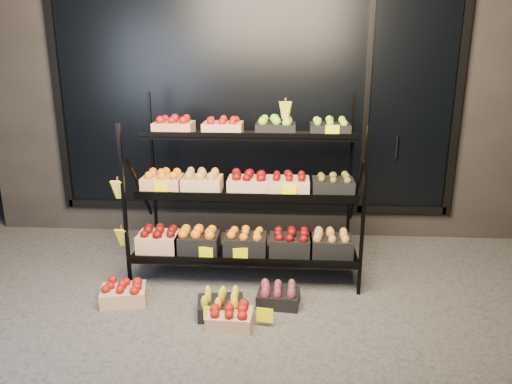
# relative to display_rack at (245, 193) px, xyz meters

# --- Properties ---
(ground) EXTENTS (24.00, 24.00, 0.00)m
(ground) POSITION_rel_display_rack_xyz_m (0.01, -0.60, -0.79)
(ground) COLOR #514F4C
(ground) RESTS_ON ground
(building) EXTENTS (6.00, 2.08, 3.50)m
(building) POSITION_rel_display_rack_xyz_m (0.01, 1.99, 0.96)
(building) COLOR #2D2826
(building) RESTS_ON ground
(display_rack) EXTENTS (2.18, 1.02, 1.73)m
(display_rack) POSITION_rel_display_rack_xyz_m (0.00, 0.00, 0.00)
(display_rack) COLOR black
(display_rack) RESTS_ON ground
(tag_floor_a) EXTENTS (0.13, 0.01, 0.12)m
(tag_floor_a) POSITION_rel_display_rack_xyz_m (-0.18, -1.00, -0.73)
(tag_floor_a) COLOR #F7E700
(tag_floor_a) RESTS_ON ground
(tag_floor_b) EXTENTS (0.13, 0.01, 0.12)m
(tag_floor_b) POSITION_rel_display_rack_xyz_m (0.23, -1.00, -0.73)
(tag_floor_b) COLOR #F7E700
(tag_floor_b) RESTS_ON ground
(floor_crate_left) EXTENTS (0.42, 0.35, 0.19)m
(floor_crate_left) POSITION_rel_display_rack_xyz_m (-0.99, -0.69, -0.70)
(floor_crate_left) COLOR tan
(floor_crate_left) RESTS_ON ground
(floor_crate_midleft) EXTENTS (0.41, 0.33, 0.19)m
(floor_crate_midleft) POSITION_rel_display_rack_xyz_m (-0.13, -0.84, -0.70)
(floor_crate_midleft) COLOR black
(floor_crate_midleft) RESTS_ON ground
(floor_crate_midright) EXTENTS (0.36, 0.27, 0.18)m
(floor_crate_midright) POSITION_rel_display_rack_xyz_m (-0.04, -1.01, -0.70)
(floor_crate_midright) COLOR tan
(floor_crate_midright) RESTS_ON ground
(floor_crate_right) EXTENTS (0.37, 0.29, 0.18)m
(floor_crate_right) POSITION_rel_display_rack_xyz_m (0.33, -0.65, -0.70)
(floor_crate_right) COLOR black
(floor_crate_right) RESTS_ON ground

